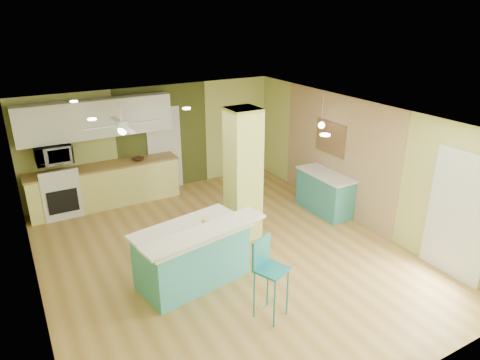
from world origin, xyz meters
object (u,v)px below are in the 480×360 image
object	(u,v)px
peninsula	(193,254)
side_counter	(324,193)
bar_stool	(267,266)
fruit_bowl	(138,159)
canister	(206,223)

from	to	relation	value
peninsula	side_counter	distance (m)	3.63
bar_stool	side_counter	size ratio (longest dim) A/B	0.89
bar_stool	fruit_bowl	world-z (taller)	bar_stool
bar_stool	canister	xyz separation A→B (m)	(-0.37, 1.17, 0.22)
peninsula	fruit_bowl	world-z (taller)	peninsula
side_counter	bar_stool	bearing A→B (deg)	-142.54
bar_stool	side_counter	world-z (taller)	bar_stool
bar_stool	side_counter	bearing A→B (deg)	14.26
peninsula	fruit_bowl	bearing A→B (deg)	75.58
fruit_bowl	canister	distance (m)	3.65
peninsula	side_counter	bearing A→B (deg)	5.35
peninsula	canister	size ratio (longest dim) A/B	11.87
side_counter	fruit_bowl	xyz separation A→B (m)	(-3.25, 2.59, 0.54)
fruit_bowl	canister	xyz separation A→B (m)	(-0.03, -3.65, 0.06)
bar_stool	fruit_bowl	distance (m)	4.83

